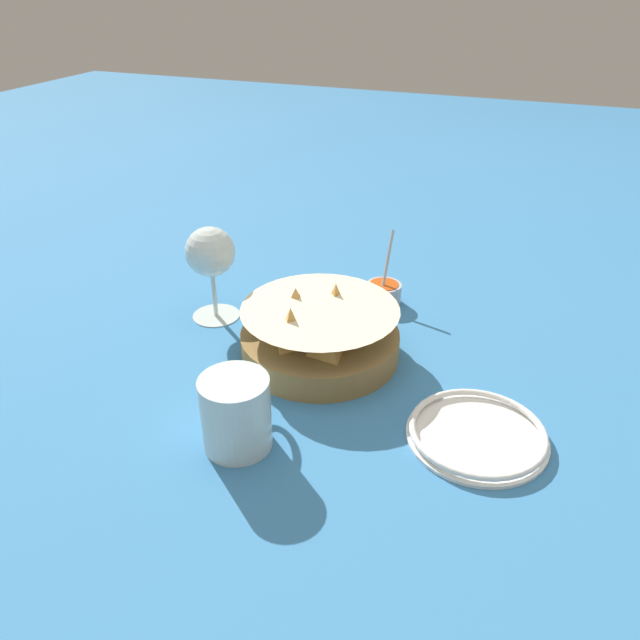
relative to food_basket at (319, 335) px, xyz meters
name	(u,v)px	position (x,y,z in m)	size (l,w,h in m)	color
ground_plane	(315,341)	(0.04, 0.02, -0.04)	(4.00, 4.00, 0.00)	teal
food_basket	(319,335)	(0.00, 0.00, 0.00)	(0.23, 0.23, 0.10)	olive
sauce_cup	(384,292)	(0.19, -0.04, -0.02)	(0.07, 0.06, 0.12)	#B7B7BC
wine_glass	(211,255)	(0.05, 0.20, 0.07)	(0.08, 0.08, 0.15)	silver
beer_mug	(239,415)	(-0.21, 0.02, 0.01)	(0.12, 0.08, 0.09)	silver
side_plate	(477,433)	(-0.10, -0.24, -0.03)	(0.17, 0.17, 0.01)	white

